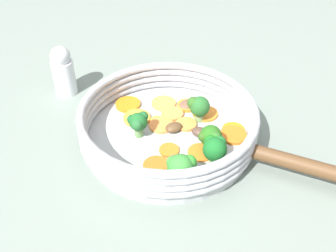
# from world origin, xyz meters

# --- Properties ---
(ground_plane) EXTENTS (4.00, 4.00, 0.00)m
(ground_plane) POSITION_xyz_m (0.00, 0.00, 0.00)
(ground_plane) COLOR gray
(skillet) EXTENTS (0.28, 0.28, 0.02)m
(skillet) POSITION_xyz_m (0.00, 0.00, 0.01)
(skillet) COLOR #B2B5B7
(skillet) RESTS_ON ground_plane
(skillet_rim_wall) EXTENTS (0.29, 0.29, 0.05)m
(skillet_rim_wall) POSITION_xyz_m (0.00, 0.00, 0.04)
(skillet_rim_wall) COLOR #B3B5BE
(skillet_rim_wall) RESTS_ON skillet
(skillet_handle) EXTENTS (0.19, 0.14, 0.02)m
(skillet_handle) POSITION_xyz_m (0.20, 0.14, 0.03)
(skillet_handle) COLOR brown
(skillet_handle) RESTS_ON skillet
(skillet_rivet_left) EXTENTS (0.01, 0.01, 0.01)m
(skillet_rivet_left) POSITION_xyz_m (0.13, 0.04, 0.02)
(skillet_rivet_left) COLOR #AEB1B2
(skillet_rivet_left) RESTS_ON skillet
(skillet_rivet_right) EXTENTS (0.01, 0.01, 0.01)m
(skillet_rivet_right) POSITION_xyz_m (0.08, 0.10, 0.02)
(skillet_rivet_right) COLOR #B1B3BA
(skillet_rivet_right) RESTS_ON skillet
(carrot_slice_0) EXTENTS (0.04, 0.04, 0.00)m
(carrot_slice_0) POSITION_xyz_m (0.04, -0.02, 0.02)
(carrot_slice_0) COLOR orange
(carrot_slice_0) RESTS_ON skillet
(carrot_slice_1) EXTENTS (0.05, 0.05, 0.01)m
(carrot_slice_1) POSITION_xyz_m (0.00, 0.04, 0.02)
(carrot_slice_1) COLOR #F08D40
(carrot_slice_1) RESTS_ON skillet
(carrot_slice_2) EXTENTS (0.06, 0.06, 0.01)m
(carrot_slice_2) POSITION_xyz_m (-0.10, -0.02, 0.02)
(carrot_slice_2) COLOR orange
(carrot_slice_2) RESTS_ON skillet
(carrot_slice_3) EXTENTS (0.05, 0.05, 0.00)m
(carrot_slice_3) POSITION_xyz_m (-0.01, 0.08, 0.02)
(carrot_slice_3) COLOR orange
(carrot_slice_3) RESTS_ON skillet
(carrot_slice_4) EXTENTS (0.06, 0.06, 0.01)m
(carrot_slice_4) POSITION_xyz_m (0.06, 0.09, 0.02)
(carrot_slice_4) COLOR orange
(carrot_slice_4) RESTS_ON skillet
(carrot_slice_5) EXTENTS (0.05, 0.05, 0.00)m
(carrot_slice_5) POSITION_xyz_m (0.06, -0.06, 0.02)
(carrot_slice_5) COLOR orange
(carrot_slice_5) RESTS_ON skillet
(carrot_slice_6) EXTENTS (0.05, 0.05, 0.01)m
(carrot_slice_6) POSITION_xyz_m (-0.04, 0.07, 0.02)
(carrot_slice_6) COLOR orange
(carrot_slice_6) RESTS_ON skillet
(carrot_slice_7) EXTENTS (0.06, 0.06, 0.00)m
(carrot_slice_7) POSITION_xyz_m (0.07, 0.02, 0.02)
(carrot_slice_7) COLOR orange
(carrot_slice_7) RESTS_ON skillet
(carrot_slice_8) EXTENTS (0.06, 0.06, 0.00)m
(carrot_slice_8) POSITION_xyz_m (-0.02, -0.00, 0.02)
(carrot_slice_8) COLOR #F9893F
(carrot_slice_8) RESTS_ON skillet
(carrot_slice_9) EXTENTS (0.05, 0.05, 0.00)m
(carrot_slice_9) POSITION_xyz_m (0.05, 0.09, 0.02)
(carrot_slice_9) COLOR orange
(carrot_slice_9) RESTS_ON skillet
(carrot_slice_10) EXTENTS (0.06, 0.06, 0.00)m
(carrot_slice_10) POSITION_xyz_m (-0.07, 0.04, 0.02)
(carrot_slice_10) COLOR #F49241
(carrot_slice_10) RESTS_ON skillet
(carrot_slice_11) EXTENTS (0.03, 0.03, 0.00)m
(carrot_slice_11) POSITION_xyz_m (-0.03, 0.00, 0.02)
(carrot_slice_11) COLOR orange
(carrot_slice_11) RESTS_ON skillet
(carrot_slice_12) EXTENTS (0.05, 0.05, 0.01)m
(carrot_slice_12) POSITION_xyz_m (-0.04, 0.03, 0.02)
(carrot_slice_12) COLOR #EB8B41
(carrot_slice_12) RESTS_ON skillet
(carrot_slice_13) EXTENTS (0.05, 0.05, 0.01)m
(carrot_slice_13) POSITION_xyz_m (-0.06, -0.03, 0.02)
(carrot_slice_13) COLOR gold
(carrot_slice_13) RESTS_ON skillet
(broccoli_floret_0) EXTENTS (0.04, 0.04, 0.05)m
(broccoli_floret_0) POSITION_xyz_m (0.09, 0.02, 0.04)
(broccoli_floret_0) COLOR #83B764
(broccoli_floret_0) RESTS_ON skillet
(broccoli_floret_1) EXTENTS (0.04, 0.04, 0.04)m
(broccoli_floret_1) POSITION_xyz_m (0.07, 0.04, 0.04)
(broccoli_floret_1) COLOR #5C914D
(broccoli_floret_1) RESTS_ON skillet
(broccoli_floret_2) EXTENTS (0.04, 0.04, 0.05)m
(broccoli_floret_2) POSITION_xyz_m (-0.00, 0.06, 0.05)
(broccoli_floret_2) COLOR #83A663
(broccoli_floret_2) RESTS_ON skillet
(broccoli_floret_3) EXTENTS (0.03, 0.03, 0.04)m
(broccoli_floret_3) POSITION_xyz_m (-0.02, -0.04, 0.05)
(broccoli_floret_3) COLOR #669151
(broccoli_floret_3) RESTS_ON skillet
(broccoli_floret_4) EXTENTS (0.04, 0.04, 0.05)m
(broccoli_floret_4) POSITION_xyz_m (0.10, -0.04, 0.05)
(broccoli_floret_4) COLOR #67914F
(broccoli_floret_4) RESTS_ON skillet
(mushroom_piece_0) EXTENTS (0.03, 0.03, 0.01)m
(mushroom_piece_0) POSITION_xyz_m (0.03, 0.04, 0.02)
(mushroom_piece_0) COLOR brown
(mushroom_piece_0) RESTS_ON skillet
(mushroom_piece_1) EXTENTS (0.03, 0.04, 0.01)m
(mushroom_piece_1) POSITION_xyz_m (-0.04, 0.07, 0.02)
(mushroom_piece_1) COLOR brown
(mushroom_piece_1) RESTS_ON skillet
(mushroom_piece_2) EXTENTS (0.03, 0.03, 0.01)m
(mushroom_piece_2) POSITION_xyz_m (0.00, 0.01, 0.02)
(mushroom_piece_2) COLOR brown
(mushroom_piece_2) RESTS_ON skillet
(mushroom_piece_3) EXTENTS (0.04, 0.03, 0.01)m
(mushroom_piece_3) POSITION_xyz_m (0.06, -0.02, 0.02)
(mushroom_piece_3) COLOR olive
(mushroom_piece_3) RESTS_ON skillet
(salt_shaker) EXTENTS (0.04, 0.04, 0.10)m
(salt_shaker) POSITION_xyz_m (-0.23, -0.09, 0.05)
(salt_shaker) COLOR white
(salt_shaker) RESTS_ON ground_plane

